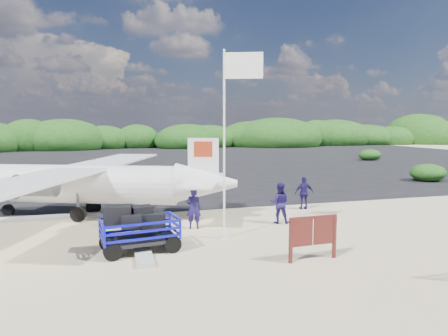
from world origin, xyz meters
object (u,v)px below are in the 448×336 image
at_px(aircraft_large, 288,169).
at_px(flagpole, 224,239).
at_px(crew_a, 194,208).
at_px(baggage_cart, 140,252).
at_px(crew_b, 280,203).
at_px(crew_c, 304,193).
at_px(signboard, 312,260).

bearing_deg(aircraft_large, flagpole, 81.06).
bearing_deg(crew_a, baggage_cart, 64.74).
xyz_separation_m(baggage_cart, crew_b, (5.71, 2.22, 0.83)).
bearing_deg(crew_c, signboard, 70.45).
height_order(signboard, crew_a, crew_a).
height_order(signboard, aircraft_large, aircraft_large).
bearing_deg(crew_a, aircraft_large, -106.10).
relative_size(crew_a, crew_c, 1.02).
relative_size(crew_b, aircraft_large, 0.11).
xyz_separation_m(flagpole, aircraft_large, (11.35, 19.45, 0.00)).
xyz_separation_m(crew_c, aircraft_large, (6.38, 15.72, -0.78)).
xyz_separation_m(signboard, crew_c, (3.03, 6.56, 0.78)).
xyz_separation_m(baggage_cart, flagpole, (2.94, 0.65, 0.00)).
bearing_deg(baggage_cart, crew_b, 13.19).
distance_m(baggage_cart, flagpole, 3.01).
relative_size(baggage_cart, flagpole, 0.39).
height_order(baggage_cart, flagpole, flagpole).
xyz_separation_m(crew_a, aircraft_large, (12.10, 17.79, -0.79)).
height_order(crew_a, crew_c, crew_a).
bearing_deg(crew_b, crew_a, 21.76).
xyz_separation_m(baggage_cart, signboard, (4.87, -2.18, 0.00)).
xyz_separation_m(flagpole, crew_a, (-0.75, 1.66, 0.79)).
bearing_deg(aircraft_large, signboard, 88.41).
height_order(flagpole, crew_b, flagpole).
height_order(baggage_cart, signboard, signboard).
bearing_deg(crew_b, signboard, 102.45).
distance_m(signboard, aircraft_large, 24.19).
bearing_deg(signboard, crew_a, 117.81).
xyz_separation_m(signboard, crew_a, (-2.69, 4.49, 0.79)).
bearing_deg(baggage_cart, flagpole, 4.37).
bearing_deg(crew_b, aircraft_large, -92.34).
bearing_deg(crew_a, flagpole, 132.52).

